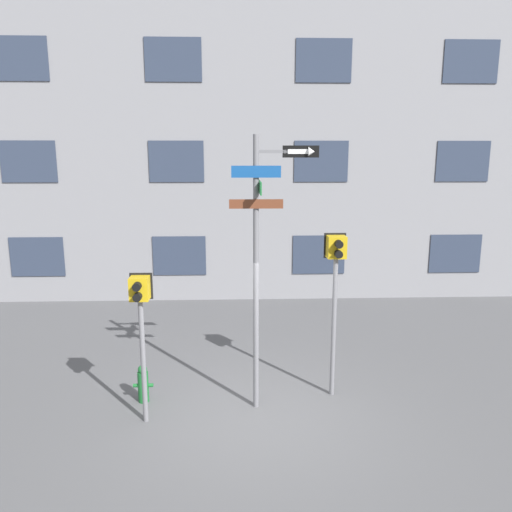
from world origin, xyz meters
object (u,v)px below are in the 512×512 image
street_sign_pole (261,249)px  pedestrian_signal_left (141,310)px  pedestrian_signal_right (336,272)px  fire_hydrant (143,384)px

street_sign_pole → pedestrian_signal_left: (-1.86, -0.40, -0.84)m
street_sign_pole → pedestrian_signal_right: 1.42m
pedestrian_signal_right → fire_hydrant: size_ratio=4.32×
pedestrian_signal_right → pedestrian_signal_left: bearing=-166.0°
pedestrian_signal_left → fire_hydrant: (-0.15, 0.65, -1.54)m
pedestrian_signal_left → fire_hydrant: bearing=103.0°
fire_hydrant → pedestrian_signal_right: bearing=2.4°
pedestrian_signal_left → pedestrian_signal_right: pedestrian_signal_right is taller
street_sign_pole → pedestrian_signal_left: 2.08m
street_sign_pole → fire_hydrant: 3.13m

